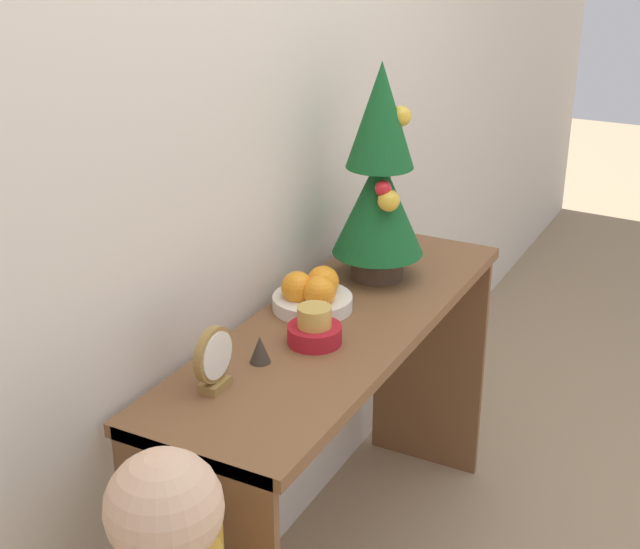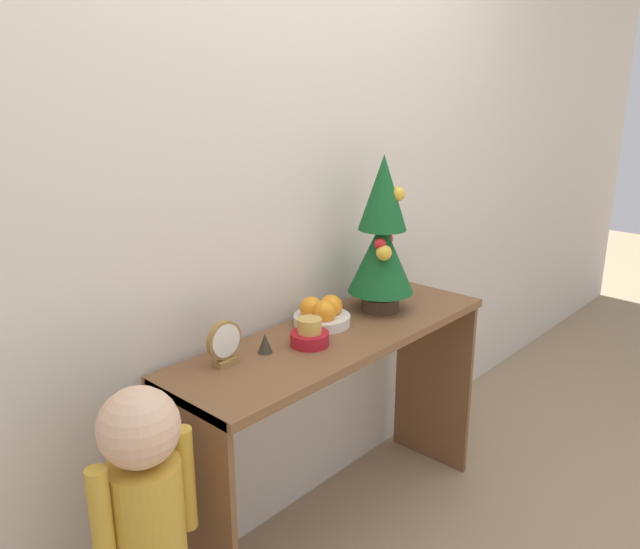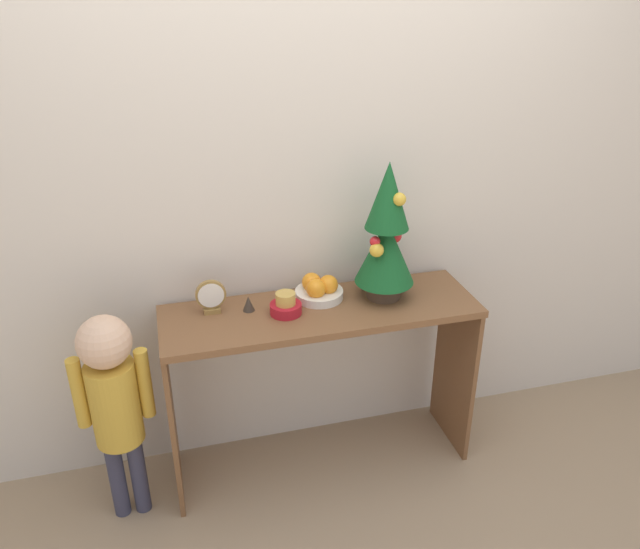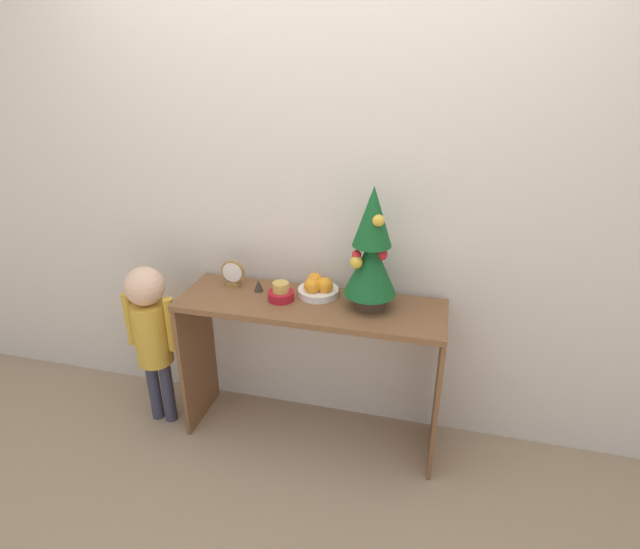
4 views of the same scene
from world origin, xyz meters
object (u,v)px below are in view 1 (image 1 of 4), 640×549
object	(u,v)px
fruit_bowl	(313,294)
desk_clock	(214,359)
figurine	(260,349)
mini_tree	(380,178)
singing_bowl	(315,329)

from	to	relation	value
fruit_bowl	desk_clock	distance (m)	0.44
figurine	desk_clock	bearing A→B (deg)	171.35
mini_tree	singing_bowl	world-z (taller)	mini_tree
mini_tree	figurine	distance (m)	0.62
singing_bowl	mini_tree	bearing A→B (deg)	4.48
singing_bowl	fruit_bowl	bearing A→B (deg)	29.22
mini_tree	figurine	xyz separation A→B (m)	(-0.56, 0.03, -0.25)
fruit_bowl	figurine	xyz separation A→B (m)	(-0.30, -0.03, -0.01)
desk_clock	mini_tree	bearing A→B (deg)	-4.14
mini_tree	singing_bowl	xyz separation A→B (m)	(-0.42, -0.03, -0.24)
fruit_bowl	desk_clock	size ratio (longest dim) A/B	1.42
desk_clock	fruit_bowl	bearing A→B (deg)	0.67
singing_bowl	figurine	size ratio (longest dim) A/B	1.99
fruit_bowl	figurine	size ratio (longest dim) A/B	3.15
figurine	singing_bowl	bearing A→B (deg)	-24.23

